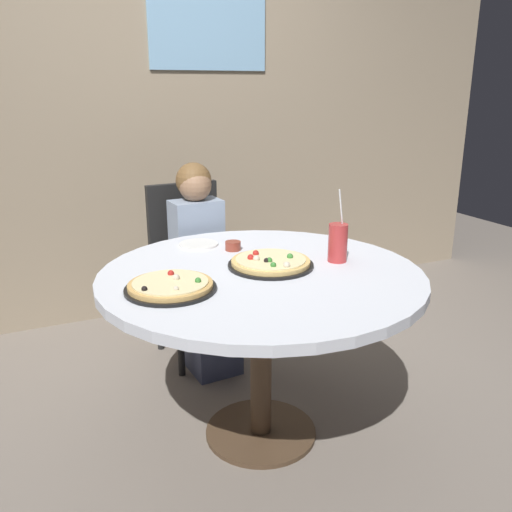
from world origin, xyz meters
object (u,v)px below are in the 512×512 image
(pizza_veggie, at_px, (171,286))
(soda_cup, at_px, (338,243))
(pizza_cheese, at_px, (271,263))
(plate_small, at_px, (199,244))
(diner_child, at_px, (203,279))
(chair_wooden, at_px, (190,261))
(dining_table, at_px, (261,293))
(sauce_bowl, at_px, (233,246))

(pizza_veggie, distance_m, soda_cup, 0.74)
(pizza_cheese, relative_size, plate_small, 1.94)
(pizza_veggie, bearing_deg, diner_child, 63.08)
(diner_child, height_order, plate_small, diner_child)
(chair_wooden, relative_size, diner_child, 0.88)
(pizza_cheese, distance_m, plate_small, 0.45)
(dining_table, relative_size, sauce_bowl, 18.43)
(diner_child, relative_size, pizza_veggie, 3.26)
(diner_child, xyz_separation_m, plate_small, (-0.11, -0.26, 0.27))
(plate_small, bearing_deg, soda_cup, -46.24)
(soda_cup, bearing_deg, sauce_bowl, 135.19)
(chair_wooden, bearing_deg, plate_small, -102.52)
(dining_table, relative_size, plate_small, 7.17)
(chair_wooden, height_order, plate_small, chair_wooden)
(dining_table, xyz_separation_m, diner_child, (0.00, 0.72, -0.18))
(pizza_cheese, distance_m, sauce_bowl, 0.28)
(chair_wooden, distance_m, pizza_veggie, 1.05)
(pizza_veggie, height_order, plate_small, pizza_veggie)
(pizza_veggie, distance_m, plate_small, 0.58)
(sauce_bowl, bearing_deg, dining_table, -91.96)
(chair_wooden, xyz_separation_m, pizza_cheese, (0.07, -0.86, 0.24))
(chair_wooden, relative_size, soda_cup, 3.10)
(pizza_cheese, height_order, sauce_bowl, pizza_cheese)
(pizza_veggie, xyz_separation_m, sauce_bowl, (0.40, 0.37, 0.00))
(dining_table, distance_m, diner_child, 0.74)
(dining_table, bearing_deg, plate_small, 102.85)
(dining_table, relative_size, pizza_cheese, 3.69)
(plate_small, bearing_deg, pizza_cheese, -68.45)
(chair_wooden, distance_m, plate_small, 0.51)
(pizza_veggie, bearing_deg, plate_small, 60.89)
(chair_wooden, bearing_deg, dining_table, -89.67)
(diner_child, relative_size, soda_cup, 3.53)
(soda_cup, distance_m, sauce_bowl, 0.48)
(dining_table, bearing_deg, pizza_cheese, 32.81)
(diner_child, xyz_separation_m, sauce_bowl, (0.01, -0.40, 0.29))
(diner_child, distance_m, pizza_veggie, 0.91)
(chair_wooden, bearing_deg, diner_child, -87.00)
(chair_wooden, height_order, sauce_bowl, chair_wooden)
(pizza_cheese, bearing_deg, soda_cup, -10.57)
(sauce_bowl, xyz_separation_m, plate_small, (-0.11, 0.14, -0.02))
(dining_table, xyz_separation_m, chair_wooden, (-0.01, 0.90, -0.13))
(chair_wooden, xyz_separation_m, soda_cup, (0.35, -0.91, 0.30))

